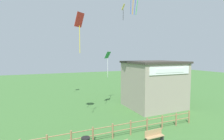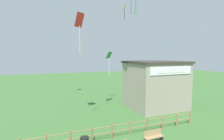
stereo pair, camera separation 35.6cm
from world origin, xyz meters
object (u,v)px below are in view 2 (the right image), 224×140
object	(u,v)px
park_bench_by_building	(154,136)
kite_yellow_diamond	(124,9)
kite_green_diamond	(109,59)
kite_red_diamond	(79,24)
seaside_building	(155,84)

from	to	relation	value
park_bench_by_building	kite_yellow_diamond	bearing A→B (deg)	77.69
kite_green_diamond	kite_red_diamond	distance (m)	9.66
park_bench_by_building	kite_red_diamond	xyz separation A→B (m)	(-4.57, 4.35, 8.68)
seaside_building	kite_red_diamond	bearing A→B (deg)	-162.33
park_bench_by_building	kite_green_diamond	size ratio (longest dim) A/B	0.44
seaside_building	kite_red_diamond	xyz separation A→B (m)	(-10.13, -3.23, 6.25)
kite_yellow_diamond	kite_red_diamond	distance (m)	8.73
seaside_building	kite_red_diamond	size ratio (longest dim) A/B	2.00
seaside_building	park_bench_by_building	xyz separation A→B (m)	(-5.56, -7.58, -2.43)
kite_yellow_diamond	kite_green_diamond	world-z (taller)	kite_yellow_diamond
seaside_building	kite_yellow_diamond	world-z (taller)	kite_yellow_diamond
park_bench_by_building	kite_green_diamond	bearing A→B (deg)	85.49
seaside_building	kite_yellow_diamond	bearing A→B (deg)	155.16
kite_yellow_diamond	kite_red_diamond	world-z (taller)	kite_yellow_diamond
seaside_building	park_bench_by_building	distance (m)	9.71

